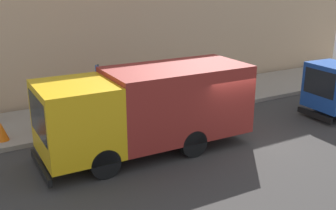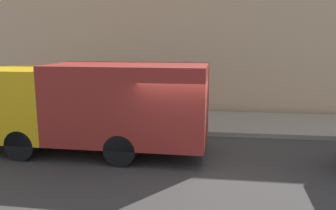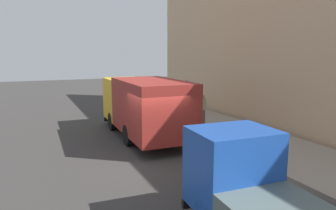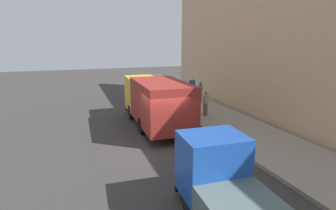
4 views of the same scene
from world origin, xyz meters
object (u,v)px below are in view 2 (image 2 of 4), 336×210
Objects in this scene: pedestrian_walking at (114,101)px; traffic_cone_orange at (25,113)px; pedestrian_third at (45,94)px; large_utility_truck at (96,103)px; pedestrian_standing at (64,101)px; street_sign_post at (102,90)px.

traffic_cone_orange is at bearing 154.01° from pedestrian_walking.
pedestrian_walking is 1.01× the size of pedestrian_third.
large_utility_truck reaches higher than pedestrian_walking.
pedestrian_walking is 2.15m from pedestrian_standing.
large_utility_truck is 4.42× the size of pedestrian_standing.
pedestrian_standing is 0.67× the size of street_sign_post.
pedestrian_standing is 1.01× the size of pedestrian_third.
pedestrian_walking is 0.67× the size of street_sign_post.
pedestrian_walking is 1.00× the size of pedestrian_standing.
street_sign_post is (-2.51, -3.77, 0.59)m from pedestrian_third.
pedestrian_third is 0.66× the size of street_sign_post.
pedestrian_third is (5.25, 4.48, -0.58)m from large_utility_truck.
street_sign_post reaches higher than pedestrian_walking.
pedestrian_standing is (3.38, 2.64, -0.59)m from large_utility_truck.
street_sign_post is at bearing -96.17° from traffic_cone_orange.
pedestrian_walking is at bearing -81.96° from traffic_cone_orange.
pedestrian_third is (1.87, 1.84, 0.01)m from pedestrian_standing.
pedestrian_standing is at bearing 71.65° from street_sign_post.
large_utility_truck is 2.96× the size of street_sign_post.
street_sign_post is at bearing -167.74° from pedestrian_standing.
large_utility_truck is 4.46× the size of pedestrian_third.
street_sign_post is at bearing 15.82° from large_utility_truck.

